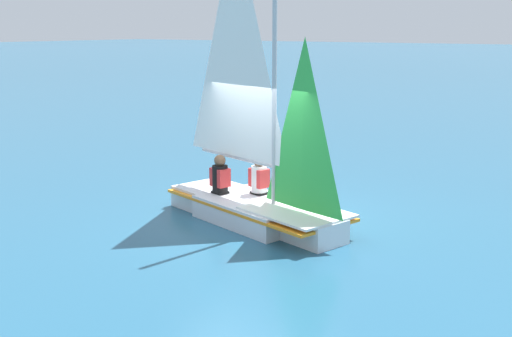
% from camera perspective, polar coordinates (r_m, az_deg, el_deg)
% --- Properties ---
extents(ground_plane, '(260.00, 260.00, 0.00)m').
position_cam_1_polar(ground_plane, '(11.91, 0.00, -4.76)').
color(ground_plane, '#235675').
extents(sailboat_main, '(4.08, 2.34, 5.56)m').
position_cam_1_polar(sailboat_main, '(11.73, -0.15, -0.86)').
color(sailboat_main, silver).
rests_on(sailboat_main, ground_plane).
extents(sailor_helm, '(0.40, 0.37, 1.16)m').
position_cam_1_polar(sailor_helm, '(12.19, 0.27, -1.27)').
color(sailor_helm, black).
rests_on(sailor_helm, ground_plane).
extents(sailor_crew, '(0.40, 0.37, 1.16)m').
position_cam_1_polar(sailor_crew, '(12.26, -3.21, -1.27)').
color(sailor_crew, black).
rests_on(sailor_crew, ground_plane).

